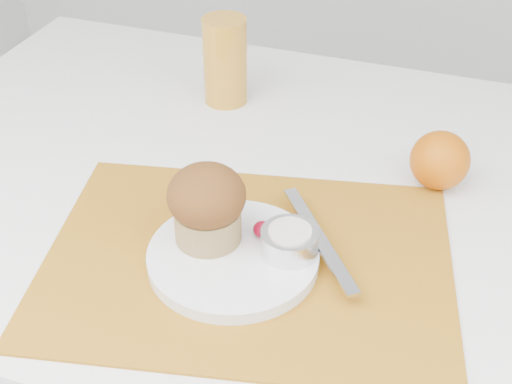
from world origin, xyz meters
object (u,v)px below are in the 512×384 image
(plate, at_px, (233,257))
(muffin, at_px, (207,204))
(table, at_px, (281,368))
(orange, at_px, (440,160))
(juice_glass, at_px, (225,61))

(plate, distance_m, muffin, 0.07)
(plate, bearing_deg, muffin, 158.13)
(table, xyz_separation_m, muffin, (-0.05, -0.16, 0.44))
(table, relative_size, orange, 15.24)
(table, xyz_separation_m, juice_glass, (-0.16, 0.19, 0.44))
(table, bearing_deg, muffin, -106.72)
(table, height_order, plate, plate)
(muffin, bearing_deg, table, 73.28)
(plate, relative_size, orange, 2.53)
(table, distance_m, orange, 0.46)
(orange, distance_m, juice_glass, 0.37)
(plate, distance_m, orange, 0.31)
(table, height_order, juice_glass, juice_glass)
(orange, xyz_separation_m, muffin, (-0.24, -0.23, 0.03))
(juice_glass, xyz_separation_m, muffin, (0.11, -0.35, 0.00))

